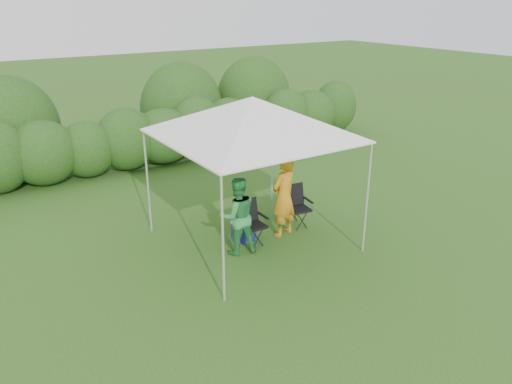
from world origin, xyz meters
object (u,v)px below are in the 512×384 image
canopy (252,117)px  cooler (244,231)px  chair_left (250,219)px  man (284,196)px  chair_right (296,203)px  woman (237,216)px

canopy → cooler: 2.28m
chair_left → man: 0.81m
chair_right → canopy: bearing=-165.1°
chair_left → canopy: bearing=23.1°
man → woman: (-1.14, -0.14, -0.09)m
man → chair_left: bearing=-22.1°
man → woman: man is taller
man → cooler: size_ratio=3.34×
canopy → cooler: size_ratio=6.25×
man → cooler: bearing=-32.7°
chair_right → man: (-0.50, -0.26, 0.35)m
man → woman: bearing=-8.7°
chair_left → woman: woman is taller
man → cooler: (-0.78, 0.24, -0.64)m
chair_left → man: (0.73, -0.08, 0.35)m
man → cooler: 1.04m
woman → cooler: size_ratio=2.99×
man → woman: 1.16m
woman → chair_left: bearing=-139.1°
chair_right → cooler: size_ratio=1.72×
canopy → woman: bearing=-152.7°
chair_left → cooler: (-0.05, 0.16, -0.29)m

